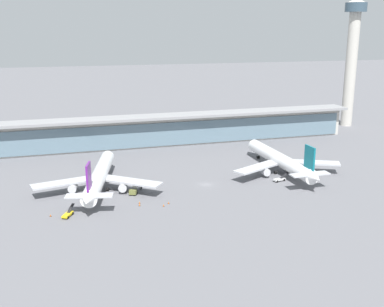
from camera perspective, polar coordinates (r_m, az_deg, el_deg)
name	(u,v)px	position (r m, az deg, el deg)	size (l,w,h in m)	color
ground_plane	(206,184)	(170.73, 1.72, -3.81)	(1200.00, 1200.00, 0.00)	slate
airliner_left_stand	(99,176)	(166.73, -11.33, -2.78)	(44.03, 58.19, 15.67)	white
airliner_centre_stand	(281,160)	(186.90, 10.86, -0.83)	(45.27, 58.67, 15.67)	white
service_truck_near_nose_olive	(136,187)	(163.79, -6.89, -4.11)	(5.82, 8.71, 2.95)	olive
service_truck_under_wing_white	(280,179)	(177.01, 10.71, -3.11)	(6.93, 3.01, 2.70)	silver
service_truck_mid_apron_yellow	(68,214)	(146.88, -14.98, -7.18)	(4.31, 6.67, 2.70)	yellow
terminal_building	(165,129)	(227.13, -3.28, 2.97)	(193.86, 12.80, 15.20)	beige
control_tower	(352,53)	(285.94, 19.04, 11.54)	(12.00, 12.00, 76.90)	beige
safety_cone_alpha	(50,215)	(148.64, -16.98, -7.27)	(0.62, 0.62, 0.70)	orange
safety_cone_bravo	(164,205)	(150.22, -3.49, -6.38)	(0.62, 0.62, 0.70)	orange
safety_cone_charlie	(169,203)	(152.30, -2.90, -6.06)	(0.62, 0.62, 0.70)	orange
safety_cone_delta	(140,205)	(151.31, -6.45, -6.28)	(0.62, 0.62, 0.70)	orange
safety_cone_echo	(140,203)	(153.26, -6.46, -6.00)	(0.62, 0.62, 0.70)	orange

